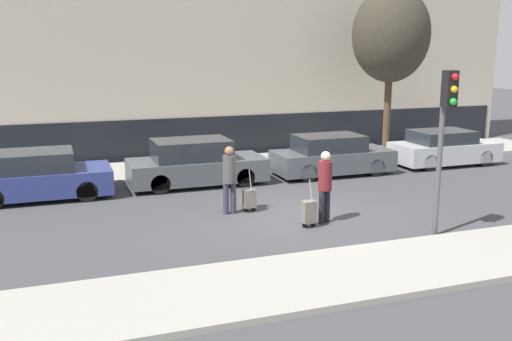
# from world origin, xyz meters

# --- Properties ---
(ground_plane) EXTENTS (80.00, 80.00, 0.00)m
(ground_plane) POSITION_xyz_m (0.00, 0.00, 0.00)
(ground_plane) COLOR #424244
(sidewalk_near) EXTENTS (28.00, 2.50, 0.12)m
(sidewalk_near) POSITION_xyz_m (0.00, -3.75, 0.06)
(sidewalk_near) COLOR #A39E93
(sidewalk_near) RESTS_ON ground_plane
(sidewalk_far) EXTENTS (28.00, 3.00, 0.12)m
(sidewalk_far) POSITION_xyz_m (0.00, 7.00, 0.06)
(sidewalk_far) COLOR #A39E93
(sidewalk_far) RESTS_ON ground_plane
(building_facade) EXTENTS (28.00, 2.86, 11.20)m
(building_facade) POSITION_xyz_m (0.00, 10.60, 5.58)
(building_facade) COLOR #B7AD99
(building_facade) RESTS_ON ground_plane
(parked_car_0) EXTENTS (3.97, 1.86, 1.40)m
(parked_car_0) POSITION_xyz_m (-6.42, 4.45, 0.65)
(parked_car_0) COLOR navy
(parked_car_0) RESTS_ON ground_plane
(parked_car_1) EXTENTS (4.32, 1.81, 1.47)m
(parked_car_1) POSITION_xyz_m (-1.74, 4.57, 0.68)
(parked_car_1) COLOR #4C5156
(parked_car_1) RESTS_ON ground_plane
(parked_car_2) EXTENTS (4.11, 1.71, 1.38)m
(parked_car_2) POSITION_xyz_m (3.04, 4.46, 0.65)
(parked_car_2) COLOR #4C5156
(parked_car_2) RESTS_ON ground_plane
(parked_car_3) EXTENTS (3.92, 1.77, 1.30)m
(parked_car_3) POSITION_xyz_m (7.76, 4.57, 0.62)
(parked_car_3) COLOR #B7BABF
(parked_car_3) RESTS_ON ground_plane
(pedestrian_left) EXTENTS (0.35, 0.34, 1.80)m
(pedestrian_left) POSITION_xyz_m (-1.68, 1.08, 1.03)
(pedestrian_left) COLOR #383347
(pedestrian_left) RESTS_ON ground_plane
(trolley_left) EXTENTS (0.34, 0.29, 1.15)m
(trolley_left) POSITION_xyz_m (-1.13, 1.08, 0.36)
(trolley_left) COLOR slate
(trolley_left) RESTS_ON ground_plane
(pedestrian_right) EXTENTS (0.34, 0.34, 1.82)m
(pedestrian_right) POSITION_xyz_m (0.31, -0.48, 1.04)
(pedestrian_right) COLOR #23232D
(pedestrian_right) RESTS_ON ground_plane
(trolley_right) EXTENTS (0.34, 0.29, 1.20)m
(trolley_right) POSITION_xyz_m (-0.20, -0.69, 0.39)
(trolley_right) COLOR slate
(trolley_right) RESTS_ON ground_plane
(traffic_light) EXTENTS (0.28, 0.47, 3.82)m
(traffic_light) POSITION_xyz_m (2.29, -2.36, 2.72)
(traffic_light) COLOR #515154
(traffic_light) RESTS_ON ground_plane
(bare_tree_near_crossing) EXTENTS (2.98, 2.98, 6.49)m
(bare_tree_near_crossing) POSITION_xyz_m (6.53, 6.59, 4.77)
(bare_tree_near_crossing) COLOR #4C3826
(bare_tree_near_crossing) RESTS_ON sidewalk_far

